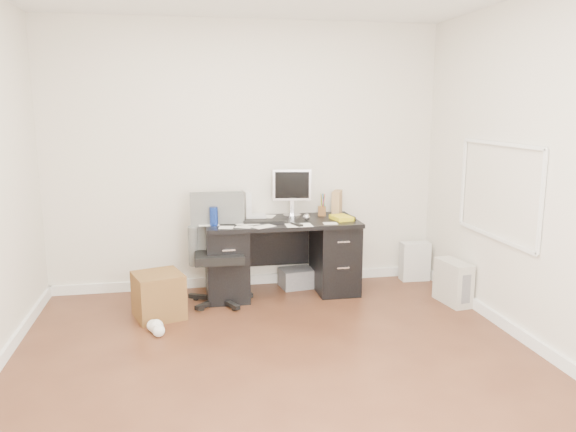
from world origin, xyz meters
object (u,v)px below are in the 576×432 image
keyboard (265,221)px  pc_tower (453,282)px  office_chair (219,250)px  desk (282,255)px  lcd_monitor (292,193)px  wicker_basket (159,295)px

keyboard → pc_tower: size_ratio=1.03×
office_chair → desk: bearing=17.0°
lcd_monitor → desk: bearing=-119.7°
lcd_monitor → wicker_basket: 1.68m
keyboard → office_chair: office_chair is taller
lcd_monitor → office_chair: lcd_monitor is taller
keyboard → lcd_monitor: bearing=45.3°
pc_tower → keyboard: bearing=155.5°
keyboard → desk: bearing=29.6°
lcd_monitor → keyboard: 0.47m
office_chair → pc_tower: 2.26m
pc_tower → wicker_basket: size_ratio=1.02×
desk → pc_tower: 1.68m
pc_tower → office_chair: bearing=161.5°
desk → keyboard: keyboard is taller
keyboard → pc_tower: (1.73, -0.52, -0.56)m
desk → pc_tower: bearing=-21.0°
office_chair → wicker_basket: (-0.56, -0.27, -0.32)m
desk → lcd_monitor: lcd_monitor is taller
desk → keyboard: size_ratio=3.52×
lcd_monitor → office_chair: (-0.78, -0.36, -0.47)m
keyboard → wicker_basket: keyboard is taller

